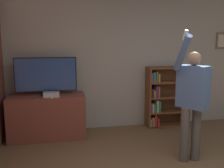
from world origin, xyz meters
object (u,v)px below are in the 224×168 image
(bookshelf, at_px, (163,97))
(person, at_px, (192,97))
(game_console, at_px, (51,94))
(television, at_px, (46,76))

(bookshelf, bearing_deg, person, -97.80)
(game_console, height_order, bookshelf, bookshelf)
(game_console, relative_size, person, 0.14)
(game_console, xyz_separation_m, bookshelf, (2.19, 0.33, -0.22))
(person, bearing_deg, bookshelf, 137.91)
(television, relative_size, game_console, 3.98)
(game_console, distance_m, bookshelf, 2.23)
(television, bearing_deg, game_console, -65.64)
(bookshelf, relative_size, person, 0.65)
(television, distance_m, bookshelf, 2.35)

